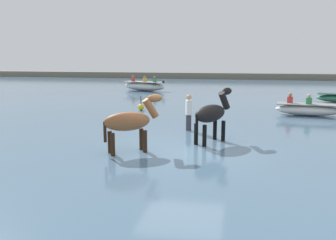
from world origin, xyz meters
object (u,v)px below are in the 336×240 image
horse_trailing_black (212,115)px  boat_far_inshore (308,109)px  channel_buoy (141,107)px  horse_lead_chestnut (130,123)px  boat_near_port (144,86)px  person_wading_mid (189,115)px

horse_trailing_black → boat_far_inshore: 7.46m
channel_buoy → boat_far_inshore: bearing=0.7°
horse_lead_chestnut → boat_near_port: size_ratio=0.48×
boat_near_port → person_wading_mid: (5.97, -14.99, 0.21)m
boat_near_port → person_wading_mid: 16.13m
channel_buoy → person_wading_mid: bearing=-54.7°
boat_near_port → horse_trailing_black: bearing=-67.3°
boat_far_inshore → person_wading_mid: (-4.99, -4.58, 0.30)m
horse_lead_chestnut → person_wading_mid: 3.61m
horse_lead_chestnut → channel_buoy: (-1.98, 7.87, -0.69)m
boat_near_port → boat_far_inshore: (10.96, -10.41, -0.09)m
boat_near_port → channel_buoy: size_ratio=5.35×
horse_lead_chestnut → boat_near_port: bearing=104.6°
person_wading_mid → boat_near_port: bearing=111.7°
boat_near_port → boat_far_inshore: boat_near_port is taller
boat_near_port → person_wading_mid: person_wading_mid is taller
boat_near_port → horse_lead_chestnut: bearing=-75.4°
horse_trailing_black → person_wading_mid: size_ratio=1.22×
channel_buoy → horse_lead_chestnut: bearing=-75.9°
horse_lead_chestnut → channel_buoy: bearing=104.1°
boat_far_inshore → horse_trailing_black: bearing=-122.4°
horse_lead_chestnut → boat_near_port: (-4.78, 18.38, -0.48)m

